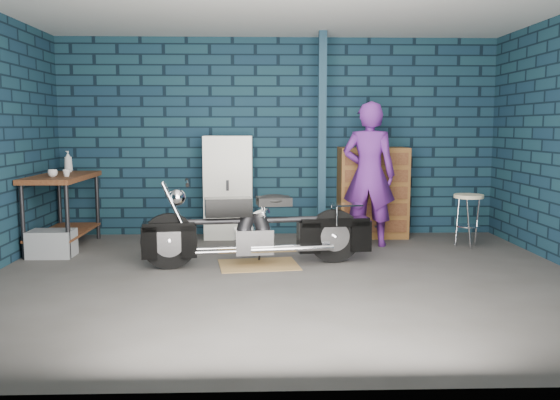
# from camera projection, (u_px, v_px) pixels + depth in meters

# --- Properties ---
(ground) EXTENTS (6.00, 6.00, 0.00)m
(ground) POSITION_uv_depth(u_px,v_px,m) (286.00, 279.00, 5.86)
(ground) COLOR #474442
(ground) RESTS_ON ground
(room_walls) EXTENTS (6.02, 5.01, 2.71)m
(room_walls) POSITION_uv_depth(u_px,v_px,m) (284.00, 87.00, 6.17)
(room_walls) COLOR #102638
(room_walls) RESTS_ON ground
(support_post) EXTENTS (0.10, 0.10, 2.70)m
(support_post) POSITION_uv_depth(u_px,v_px,m) (322.00, 138.00, 7.64)
(support_post) COLOR #132C3C
(support_post) RESTS_ON ground
(workbench) EXTENTS (0.60, 1.40, 0.91)m
(workbench) POSITION_uv_depth(u_px,v_px,m) (63.00, 212.00, 7.29)
(workbench) COLOR brown
(workbench) RESTS_ON ground
(drip_mat) EXTENTS (0.92, 0.74, 0.01)m
(drip_mat) POSITION_uv_depth(u_px,v_px,m) (259.00, 265.00, 6.44)
(drip_mat) COLOR olive
(drip_mat) RESTS_ON ground
(motorcycle) EXTENTS (2.17, 0.85, 0.93)m
(motorcycle) POSITION_uv_depth(u_px,v_px,m) (258.00, 223.00, 6.38)
(motorcycle) COLOR black
(motorcycle) RESTS_ON ground
(person) EXTENTS (0.76, 0.60, 1.80)m
(person) POSITION_uv_depth(u_px,v_px,m) (369.00, 174.00, 7.43)
(person) COLOR #5C217C
(person) RESTS_ON ground
(storage_bin) EXTENTS (0.50, 0.35, 0.31)m
(storage_bin) POSITION_uv_depth(u_px,v_px,m) (52.00, 244.00, 6.83)
(storage_bin) COLOR gray
(storage_bin) RESTS_ON ground
(locker) EXTENTS (0.64, 0.46, 1.37)m
(locker) POSITION_uv_depth(u_px,v_px,m) (228.00, 187.00, 7.96)
(locker) COLOR silver
(locker) RESTS_ON ground
(tool_chest) EXTENTS (0.91, 0.51, 1.22)m
(tool_chest) POSITION_uv_depth(u_px,v_px,m) (373.00, 192.00, 8.03)
(tool_chest) COLOR brown
(tool_chest) RESTS_ON ground
(shop_stool) EXTENTS (0.45, 0.45, 0.66)m
(shop_stool) POSITION_uv_depth(u_px,v_px,m) (468.00, 221.00, 7.38)
(shop_stool) COLOR beige
(shop_stool) RESTS_ON ground
(cup_a) EXTENTS (0.14, 0.14, 0.09)m
(cup_a) POSITION_uv_depth(u_px,v_px,m) (53.00, 173.00, 6.95)
(cup_a) COLOR beige
(cup_a) RESTS_ON workbench
(cup_b) EXTENTS (0.11, 0.11, 0.08)m
(cup_b) POSITION_uv_depth(u_px,v_px,m) (66.00, 173.00, 6.99)
(cup_b) COLOR beige
(cup_b) RESTS_ON workbench
(bottle) EXTENTS (0.12, 0.12, 0.27)m
(bottle) POSITION_uv_depth(u_px,v_px,m) (68.00, 161.00, 7.68)
(bottle) COLOR gray
(bottle) RESTS_ON workbench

